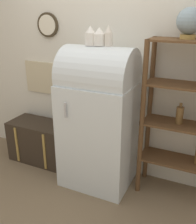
{
  "coord_description": "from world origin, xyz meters",
  "views": [
    {
      "loc": [
        1.1,
        -2.14,
        1.89
      ],
      "look_at": [
        -0.01,
        0.23,
        0.85
      ],
      "focal_mm": 42.0,
      "sensor_mm": 36.0,
      "label": 1
    }
  ],
  "objects": [
    {
      "name": "wall_back",
      "position": [
        -0.01,
        0.57,
        1.35
      ],
      "size": [
        7.0,
        0.09,
        2.7
      ],
      "color": "silver",
      "rests_on": "ground_plane"
    },
    {
      "name": "vase_left",
      "position": [
        -0.09,
        0.22,
        1.64
      ],
      "size": [
        0.1,
        0.1,
        0.19
      ],
      "color": "white",
      "rests_on": "refrigerator"
    },
    {
      "name": "ground_plane",
      "position": [
        0.0,
        0.0,
        0.0
      ],
      "size": [
        12.0,
        12.0,
        0.0
      ],
      "primitive_type": "plane",
      "color": "#7A664C"
    },
    {
      "name": "vase_right",
      "position": [
        0.09,
        0.25,
        1.64
      ],
      "size": [
        0.08,
        0.08,
        0.2
      ],
      "color": "silver",
      "rests_on": "refrigerator"
    },
    {
      "name": "shelf_unit",
      "position": [
        0.83,
        0.36,
        0.92
      ],
      "size": [
        0.72,
        0.34,
        1.64
      ],
      "color": "brown",
      "rests_on": "ground_plane"
    },
    {
      "name": "refrigerator",
      "position": [
        -0.0,
        0.23,
        0.8
      ],
      "size": [
        0.75,
        0.67,
        1.55
      ],
      "color": "silver",
      "rests_on": "ground_plane"
    },
    {
      "name": "globe",
      "position": [
        0.8,
        0.39,
        1.78
      ],
      "size": [
        0.23,
        0.23,
        0.27
      ],
      "color": "#AD8942",
      "rests_on": "shelf_unit"
    },
    {
      "name": "vase_center",
      "position": [
        0.0,
        0.24,
        1.63
      ],
      "size": [
        0.11,
        0.11,
        0.17
      ],
      "color": "white",
      "rests_on": "refrigerator"
    },
    {
      "name": "suitcase_trunk",
      "position": [
        -0.88,
        0.31,
        0.26
      ],
      "size": [
        0.78,
        0.42,
        0.53
      ],
      "color": "#33281E",
      "rests_on": "ground_plane"
    }
  ]
}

